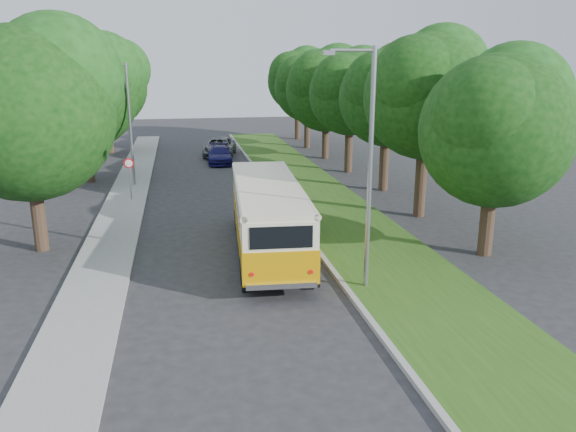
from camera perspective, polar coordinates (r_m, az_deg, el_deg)
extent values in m
plane|color=#29292B|center=(21.00, -5.61, -5.65)|extent=(120.00, 120.00, 0.00)
cube|color=gray|center=(26.18, 1.18, -1.12)|extent=(0.20, 70.00, 0.15)
cube|color=#295215|center=(26.76, 6.10, -0.86)|extent=(4.50, 70.00, 0.13)
cube|color=gray|center=(25.83, -17.38, -2.11)|extent=(2.20, 70.00, 0.12)
cylinder|color=#332319|center=(23.59, 19.62, 0.14)|extent=(0.56, 0.56, 3.35)
sphere|color=#0C340C|center=(23.00, 20.36, 8.05)|extent=(5.85, 5.85, 5.85)
sphere|color=#0C340C|center=(23.94, 22.03, 10.97)|extent=(4.38, 4.38, 4.38)
sphere|color=#0C340C|center=(21.86, 19.52, 9.72)|extent=(4.09, 4.09, 4.09)
cylinder|color=#332319|center=(28.59, 13.36, 4.11)|extent=(0.56, 0.56, 4.26)
sphere|color=#0C340C|center=(28.13, 13.84, 11.68)|extent=(5.98, 5.98, 5.98)
sphere|color=#0C340C|center=(29.07, 15.43, 14.04)|extent=(4.49, 4.49, 4.49)
sphere|color=#0C340C|center=(27.05, 12.84, 13.19)|extent=(4.19, 4.19, 4.19)
cylinder|color=#332319|center=(34.19, 9.76, 5.84)|extent=(0.56, 0.56, 3.95)
sphere|color=#0C340C|center=(33.80, 10.03, 11.73)|extent=(5.61, 5.61, 5.61)
sphere|color=#0C340C|center=(34.64, 11.34, 13.61)|extent=(4.21, 4.21, 4.21)
sphere|color=#0C340C|center=(32.82, 9.12, 12.89)|extent=(3.92, 3.92, 3.92)
cylinder|color=#332319|center=(39.69, 6.19, 7.20)|extent=(0.56, 0.56, 3.86)
sphere|color=#0C340C|center=(39.35, 6.34, 12.23)|extent=(5.64, 5.64, 5.64)
sphere|color=#0C340C|center=(40.15, 7.53, 13.86)|extent=(4.23, 4.23, 4.23)
sphere|color=#0C340C|center=(38.40, 5.45, 13.23)|extent=(3.95, 3.95, 3.95)
cylinder|color=#332319|center=(45.40, 3.83, 8.10)|extent=(0.56, 0.56, 3.58)
sphere|color=#0C340C|center=(45.09, 3.91, 12.56)|extent=(6.36, 6.36, 6.36)
sphere|color=#0C340C|center=(45.95, 5.11, 14.18)|extent=(4.77, 4.77, 4.77)
sphere|color=#0C340C|center=(44.05, 2.96, 13.55)|extent=(4.45, 4.45, 4.45)
cylinder|color=#332319|center=(51.15, 1.96, 9.00)|extent=(0.56, 0.56, 3.68)
sphere|color=#0C340C|center=(50.88, 2.00, 12.88)|extent=(5.91, 5.91, 5.91)
sphere|color=#0C340C|center=(51.66, 3.01, 14.22)|extent=(4.43, 4.43, 4.43)
sphere|color=#0C340C|center=(49.94, 1.18, 13.69)|extent=(4.14, 4.14, 4.14)
cylinder|color=#332319|center=(57.04, 0.98, 9.85)|extent=(0.56, 0.56, 4.05)
sphere|color=#0C340C|center=(56.80, 0.99, 13.53)|extent=(5.97, 5.97, 5.97)
sphere|color=#0C340C|center=(57.58, 1.92, 14.74)|extent=(4.48, 4.48, 4.48)
sphere|color=#0C340C|center=(55.87, 0.23, 14.27)|extent=(4.18, 4.18, 4.18)
cylinder|color=#332319|center=(24.89, -24.11, 0.85)|extent=(0.56, 0.56, 3.68)
sphere|color=#0C340C|center=(24.32, -25.07, 9.34)|extent=(6.80, 6.80, 6.80)
sphere|color=#0C340C|center=(24.66, -22.32, 12.87)|extent=(5.10, 5.10, 5.10)
cylinder|color=#332319|center=(38.40, -19.64, 5.99)|extent=(0.56, 0.56, 3.68)
sphere|color=#0C340C|center=(38.03, -20.15, 11.51)|extent=(6.80, 6.80, 6.80)
sphere|color=#0C340C|center=(38.50, -18.39, 13.73)|extent=(5.10, 5.10, 5.10)
sphere|color=#0C340C|center=(37.33, -22.05, 12.59)|extent=(4.76, 4.76, 4.76)
cylinder|color=#332319|center=(50.20, -17.72, 8.17)|extent=(0.56, 0.56, 3.68)
sphere|color=#0C340C|center=(49.92, -18.07, 12.39)|extent=(6.80, 6.80, 6.80)
sphere|color=#0C340C|center=(50.43, -16.73, 14.07)|extent=(5.10, 5.10, 5.10)
sphere|color=#0C340C|center=(49.18, -19.48, 13.23)|extent=(4.76, 4.76, 4.76)
cylinder|color=gray|center=(18.41, 8.31, 4.23)|extent=(0.16, 0.16, 8.00)
cylinder|color=gray|center=(17.85, 6.59, 16.38)|extent=(1.40, 0.10, 0.10)
cube|color=gray|center=(17.64, 4.17, 16.22)|extent=(0.35, 0.16, 0.14)
cylinder|color=gray|center=(35.85, -15.73, 8.79)|extent=(0.16, 0.16, 7.50)
cylinder|color=gray|center=(35.72, -17.32, 14.45)|extent=(1.40, 0.10, 0.10)
cube|color=gray|center=(35.80, -18.54, 14.24)|extent=(0.35, 0.16, 0.14)
cylinder|color=gray|center=(32.28, -15.76, 3.61)|extent=(0.06, 0.06, 2.50)
cone|color=red|center=(32.07, -15.88, 5.17)|extent=(0.56, 0.02, 0.56)
cone|color=white|center=(32.05, -15.88, 5.16)|extent=(0.40, 0.02, 0.40)
imported|color=#B5B5BA|center=(33.35, -2.64, 3.65)|extent=(2.86, 4.68, 1.49)
imported|color=silver|center=(35.16, -3.09, 4.16)|extent=(2.70, 4.40, 1.37)
imported|color=#13124E|center=(43.52, -6.97, 6.18)|extent=(1.97, 4.51, 1.29)
imported|color=#575A5F|center=(47.04, -6.98, 6.96)|extent=(3.25, 5.52, 1.44)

